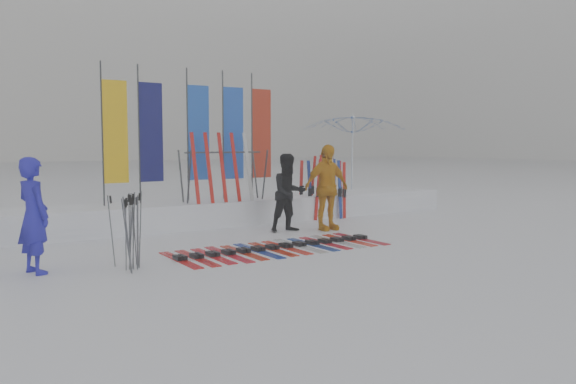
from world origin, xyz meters
TOP-DOWN VIEW (x-y plane):
  - ground at (0.00, 0.00)m, footprint 120.00×120.00m
  - snow_bank at (0.00, 4.60)m, footprint 14.00×1.60m
  - person_blue at (-4.66, 1.21)m, footprint 0.61×0.75m
  - person_black at (0.86, 2.59)m, footprint 0.89×0.71m
  - person_yellow at (1.71, 2.31)m, footprint 1.16×0.50m
  - tent_canopy at (5.80, 6.30)m, footprint 3.32×3.38m
  - ski_row at (-0.44, 0.91)m, footprint 4.15×1.70m
  - pole_cluster at (-3.32, 0.74)m, footprint 0.52×0.66m
  - feather_flags at (-0.50, 4.75)m, footprint 4.40×0.11m
  - ski_rack at (0.03, 4.20)m, footprint 2.04×0.80m
  - upright_skis at (3.00, 4.13)m, footprint 1.32×1.01m

SIDE VIEW (x-z plane):
  - ground at x=0.00m, z-range 0.00..0.00m
  - ski_row at x=-0.44m, z-range 0.00..0.07m
  - snow_bank at x=0.00m, z-range 0.00..0.60m
  - pole_cluster at x=-3.32m, z-range -0.02..1.20m
  - upright_skis at x=3.00m, z-range -0.06..1.64m
  - person_black at x=0.86m, z-range 0.00..1.76m
  - person_blue at x=-4.66m, z-range 0.00..1.78m
  - person_yellow at x=1.71m, z-range 0.00..1.97m
  - ski_rack at x=0.03m, z-range 0.77..2.00m
  - tent_canopy at x=5.80m, z-range 0.00..3.04m
  - feather_flags at x=-0.50m, z-range 0.64..3.84m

